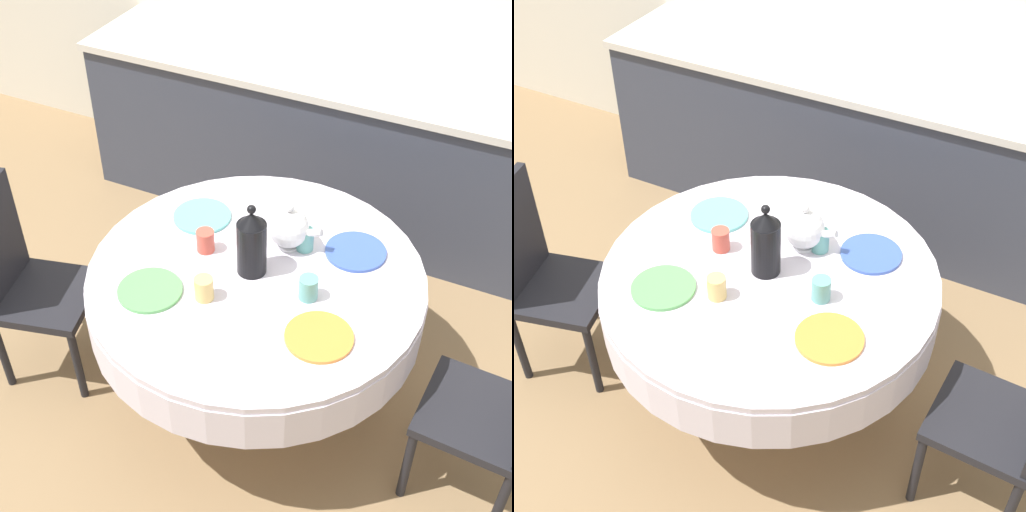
# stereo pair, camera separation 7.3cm
# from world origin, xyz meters

# --- Properties ---
(ground_plane) EXTENTS (12.00, 12.00, 0.00)m
(ground_plane) POSITION_xyz_m (0.00, 0.00, 0.00)
(ground_plane) COLOR #8E704C
(kitchen_counter) EXTENTS (3.24, 0.64, 0.91)m
(kitchen_counter) POSITION_xyz_m (0.00, 1.40, 0.46)
(kitchen_counter) COLOR #383D4C
(kitchen_counter) RESTS_ON ground_plane
(dining_table) EXTENTS (1.33, 1.33, 0.72)m
(dining_table) POSITION_xyz_m (0.00, 0.00, 0.60)
(dining_table) COLOR tan
(dining_table) RESTS_ON ground_plane
(chair_left) EXTENTS (0.42, 0.42, 0.94)m
(chair_left) POSITION_xyz_m (1.01, -0.05, 0.51)
(chair_left) COLOR black
(chair_left) RESTS_ON ground_plane
(chair_right) EXTENTS (0.49, 0.49, 0.94)m
(chair_right) POSITION_xyz_m (-0.98, -0.25, 0.51)
(chair_right) COLOR black
(chair_right) RESTS_ON ground_plane
(plate_near_left) EXTENTS (0.25, 0.25, 0.01)m
(plate_near_left) POSITION_xyz_m (-0.31, -0.27, 0.73)
(plate_near_left) COLOR #5BA85B
(plate_near_left) RESTS_ON dining_table
(cup_near_left) EXTENTS (0.07, 0.07, 0.09)m
(cup_near_left) POSITION_xyz_m (-0.11, -0.21, 0.77)
(cup_near_left) COLOR #DBB766
(cup_near_left) RESTS_ON dining_table
(plate_near_right) EXTENTS (0.25, 0.25, 0.01)m
(plate_near_right) POSITION_xyz_m (0.35, -0.22, 0.73)
(plate_near_right) COLOR orange
(plate_near_right) RESTS_ON dining_table
(cup_near_right) EXTENTS (0.07, 0.07, 0.09)m
(cup_near_right) POSITION_xyz_m (0.24, -0.04, 0.77)
(cup_near_right) COLOR #5BA39E
(cup_near_right) RESTS_ON dining_table
(plate_far_left) EXTENTS (0.25, 0.25, 0.01)m
(plate_far_left) POSITION_xyz_m (-0.36, 0.21, 0.73)
(plate_far_left) COLOR #60BCB7
(plate_far_left) RESTS_ON dining_table
(cup_far_left) EXTENTS (0.07, 0.07, 0.09)m
(cup_far_left) POSITION_xyz_m (-0.24, 0.03, 0.77)
(cup_far_left) COLOR #CC4C3D
(cup_far_left) RESTS_ON dining_table
(plate_far_right) EXTENTS (0.25, 0.25, 0.01)m
(plate_far_right) POSITION_xyz_m (0.31, 0.27, 0.73)
(plate_far_right) COLOR #3856AD
(plate_far_right) RESTS_ON dining_table
(cup_far_right) EXTENTS (0.07, 0.07, 0.09)m
(cup_far_right) POSITION_xyz_m (0.11, 0.21, 0.77)
(cup_far_right) COLOR #5BA39E
(cup_far_right) RESTS_ON dining_table
(coffee_carafe) EXTENTS (0.12, 0.12, 0.31)m
(coffee_carafe) POSITION_xyz_m (-0.02, 0.00, 0.86)
(coffee_carafe) COLOR black
(coffee_carafe) RESTS_ON dining_table
(teapot) EXTENTS (0.22, 0.16, 0.21)m
(teapot) POSITION_xyz_m (0.05, 0.20, 0.82)
(teapot) COLOR white
(teapot) RESTS_ON dining_table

